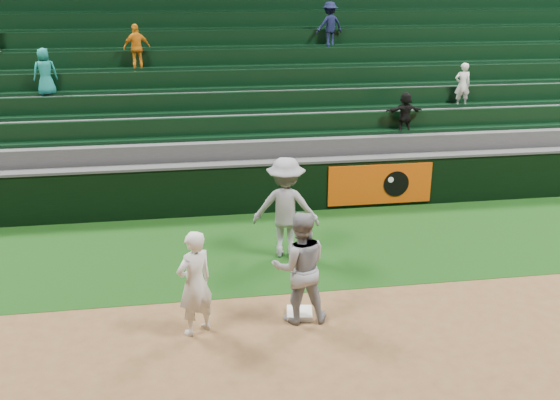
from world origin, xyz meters
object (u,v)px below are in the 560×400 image
object	(u,v)px
first_base	(299,313)
baserunner	(300,267)
first_baseman	(195,283)
base_coach	(286,208)

from	to	relation	value
first_base	baserunner	bearing A→B (deg)	-101.79
first_baseman	baserunner	bearing A→B (deg)	150.83
first_base	first_baseman	bearing A→B (deg)	-172.14
first_base	baserunner	distance (m)	0.91
first_base	baserunner	world-z (taller)	baserunner
first_baseman	base_coach	distance (m)	3.28
first_baseman	base_coach	bearing A→B (deg)	-158.99
first_base	base_coach	bearing A→B (deg)	86.04
first_baseman	baserunner	distance (m)	1.70
first_base	first_baseman	size ratio (longest dim) A/B	0.24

